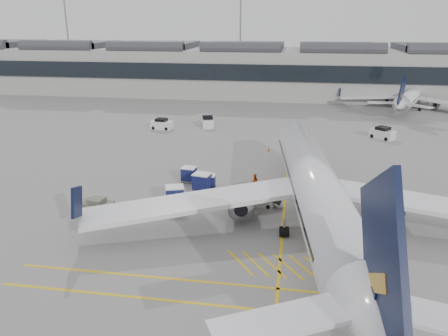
% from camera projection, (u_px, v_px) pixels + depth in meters
% --- Properties ---
extents(ground, '(220.00, 220.00, 0.00)m').
position_uv_depth(ground, '(175.00, 217.00, 40.80)').
color(ground, gray).
rests_on(ground, ground).
extents(terminal, '(200.00, 20.45, 12.40)m').
position_uv_depth(terminal, '(253.00, 69.00, 106.05)').
color(terminal, '#9E9E99').
rests_on(terminal, ground).
extents(light_masts, '(113.00, 0.60, 25.45)m').
position_uv_depth(light_masts, '(253.00, 32.00, 116.78)').
color(light_masts, slate).
rests_on(light_masts, ground).
extents(apron_markings, '(0.25, 60.00, 0.01)m').
position_uv_depth(apron_markings, '(286.00, 186.00, 48.62)').
color(apron_markings, gold).
rests_on(apron_markings, ground).
extents(airliner_main, '(40.32, 44.28, 11.79)m').
position_uv_depth(airliner_main, '(316.00, 190.00, 37.89)').
color(airliner_main, silver).
rests_on(airliner_main, ground).
extents(airliner_far, '(27.26, 30.15, 8.47)m').
position_uv_depth(airliner_far, '(412.00, 97.00, 90.20)').
color(airliner_far, silver).
rests_on(airliner_far, ground).
extents(belt_loader, '(4.23, 1.68, 1.70)m').
position_uv_depth(belt_loader, '(256.00, 200.00, 43.41)').
color(belt_loader, beige).
rests_on(belt_loader, ground).
extents(baggage_cart_a, '(1.81, 1.56, 1.74)m').
position_uv_depth(baggage_cart_a, '(189.00, 174.00, 49.47)').
color(baggage_cart_a, gray).
rests_on(baggage_cart_a, ground).
extents(baggage_cart_b, '(1.60, 1.36, 1.59)m').
position_uv_depth(baggage_cart_b, '(209.00, 181.00, 47.49)').
color(baggage_cart_b, gray).
rests_on(baggage_cart_b, ground).
extents(baggage_cart_c, '(2.17, 1.91, 2.00)m').
position_uv_depth(baggage_cart_c, '(202.00, 182.00, 46.70)').
color(baggage_cart_c, gray).
rests_on(baggage_cart_c, ground).
extents(baggage_cart_d, '(2.29, 2.07, 2.00)m').
position_uv_depth(baggage_cart_d, '(175.00, 195.00, 43.12)').
color(baggage_cart_d, gray).
rests_on(baggage_cart_d, ground).
extents(ramp_agent_a, '(0.71, 0.57, 1.70)m').
position_uv_depth(ramp_agent_a, '(266.00, 187.00, 45.94)').
color(ramp_agent_a, '#E1560B').
rests_on(ramp_agent_a, ground).
extents(ramp_agent_b, '(1.03, 0.87, 1.88)m').
position_uv_depth(ramp_agent_b, '(255.00, 182.00, 46.97)').
color(ramp_agent_b, '#DD490B').
rests_on(ramp_agent_b, ground).
extents(pushback_tug, '(3.09, 2.19, 1.59)m').
position_uv_depth(pushback_tug, '(98.00, 207.00, 41.29)').
color(pushback_tug, '#4E5044').
rests_on(pushback_tug, ground).
extents(safety_cone_nose, '(0.35, 0.35, 0.49)m').
position_uv_depth(safety_cone_nose, '(269.00, 149.00, 61.39)').
color(safety_cone_nose, '#F24C0A').
rests_on(safety_cone_nose, ground).
extents(safety_cone_engine, '(0.39, 0.39, 0.55)m').
position_uv_depth(safety_cone_engine, '(350.00, 196.00, 44.99)').
color(safety_cone_engine, '#F24C0A').
rests_on(safety_cone_engine, ground).
extents(service_van_left, '(3.72, 2.17, 1.82)m').
position_uv_depth(service_van_left, '(162.00, 124.00, 73.68)').
color(service_van_left, silver).
rests_on(service_van_left, ground).
extents(service_van_mid, '(2.77, 4.00, 1.87)m').
position_uv_depth(service_van_mid, '(207.00, 122.00, 75.16)').
color(service_van_mid, silver).
rests_on(service_van_mid, ground).
extents(service_van_right, '(3.94, 3.79, 1.88)m').
position_uv_depth(service_van_right, '(382.00, 133.00, 67.67)').
color(service_van_right, silver).
rests_on(service_van_right, ground).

